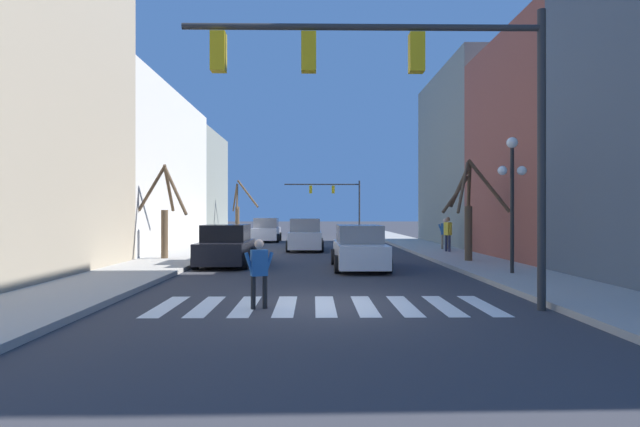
% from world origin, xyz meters
% --- Properties ---
extents(ground_plane, '(240.00, 240.00, 0.00)m').
position_xyz_m(ground_plane, '(0.00, 0.00, 0.00)').
color(ground_plane, '#38383D').
extents(sidewalk_left, '(2.96, 90.00, 0.15)m').
position_xyz_m(sidewalk_left, '(-6.41, 0.00, 0.07)').
color(sidewalk_left, '#ADA89E').
rests_on(sidewalk_left, ground_plane).
extents(sidewalk_right, '(2.96, 90.00, 0.15)m').
position_xyz_m(sidewalk_right, '(6.41, 0.00, 0.07)').
color(sidewalk_right, '#ADA89E').
rests_on(sidewalk_right, ground_plane).
extents(building_row_left, '(6.00, 39.11, 12.34)m').
position_xyz_m(building_row_left, '(-10.90, 11.83, 5.27)').
color(building_row_left, tan).
rests_on(building_row_left, ground_plane).
extents(building_row_right, '(6.00, 33.09, 13.97)m').
position_xyz_m(building_row_right, '(10.90, 9.71, 6.08)').
color(building_row_right, '#515B66').
rests_on(building_row_right, ground_plane).
extents(crosswalk_stripes, '(7.65, 2.60, 0.01)m').
position_xyz_m(crosswalk_stripes, '(-0.00, -0.17, 0.00)').
color(crosswalk_stripes, white).
rests_on(crosswalk_stripes, ground_plane).
extents(traffic_signal_near, '(7.86, 0.28, 6.53)m').
position_xyz_m(traffic_signal_near, '(1.79, -0.76, 4.89)').
color(traffic_signal_near, '#2D2D2D').
rests_on(traffic_signal_near, ground_plane).
extents(traffic_signal_far, '(8.12, 0.28, 5.62)m').
position_xyz_m(traffic_signal_far, '(2.16, 41.74, 4.16)').
color(traffic_signal_far, '#2D2D2D').
rests_on(traffic_signal_far, ground_plane).
extents(street_lamp_right_corner, '(0.95, 0.36, 4.46)m').
position_xyz_m(street_lamp_right_corner, '(6.26, 4.77, 3.30)').
color(street_lamp_right_corner, black).
rests_on(street_lamp_right_corner, sidewalk_right).
extents(car_parked_left_near, '(2.09, 4.20, 1.66)m').
position_xyz_m(car_parked_left_near, '(-3.77, 8.57, 0.77)').
color(car_parked_left_near, black).
rests_on(car_parked_left_near, ground_plane).
extents(car_parked_left_far, '(2.08, 4.25, 1.77)m').
position_xyz_m(car_parked_left_far, '(-3.77, 25.76, 0.82)').
color(car_parked_left_far, silver).
rests_on(car_parked_left_far, ground_plane).
extents(car_driving_toward_lane, '(2.05, 4.78, 1.81)m').
position_xyz_m(car_driving_toward_lane, '(-0.72, 17.03, 0.84)').
color(car_driving_toward_lane, white).
rests_on(car_driving_toward_lane, ground_plane).
extents(car_driving_away_lane, '(2.02, 4.85, 1.66)m').
position_xyz_m(car_driving_away_lane, '(1.48, 7.50, 0.78)').
color(car_driving_away_lane, white).
rests_on(car_driving_away_lane, ground_plane).
extents(pedestrian_near_right_corner, '(0.65, 0.31, 1.54)m').
position_xyz_m(pedestrian_near_right_corner, '(-1.46, -0.50, 0.91)').
color(pedestrian_near_right_corner, black).
rests_on(pedestrian_near_right_corner, ground_plane).
extents(pedestrian_crossing_street, '(0.68, 0.40, 1.68)m').
position_xyz_m(pedestrian_crossing_street, '(6.94, 15.69, 1.14)').
color(pedestrian_crossing_street, '#7A705B').
rests_on(pedestrian_crossing_street, sidewalk_right).
extents(pedestrian_waiting_at_curb, '(0.34, 0.75, 1.77)m').
position_xyz_m(pedestrian_waiting_at_curb, '(6.64, 13.98, 1.20)').
color(pedestrian_waiting_at_curb, '#282D47').
rests_on(pedestrian_waiting_at_curb, sidewalk_right).
extents(street_tree_right_near, '(2.38, 2.38, 4.59)m').
position_xyz_m(street_tree_right_near, '(-6.07, 27.44, 2.16)').
color(street_tree_right_near, brown).
rests_on(street_tree_right_near, sidewalk_left).
extents(street_tree_left_near, '(2.37, 2.36, 4.12)m').
position_xyz_m(street_tree_left_near, '(-6.77, 10.45, 2.07)').
color(street_tree_left_near, brown).
rests_on(street_tree_left_near, sidewalk_left).
extents(street_tree_right_far, '(3.00, 3.21, 4.22)m').
position_xyz_m(street_tree_right_far, '(6.21, 9.12, 2.29)').
color(street_tree_right_far, brown).
rests_on(street_tree_right_far, sidewalk_right).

